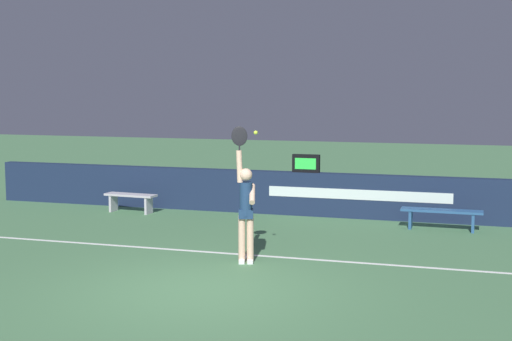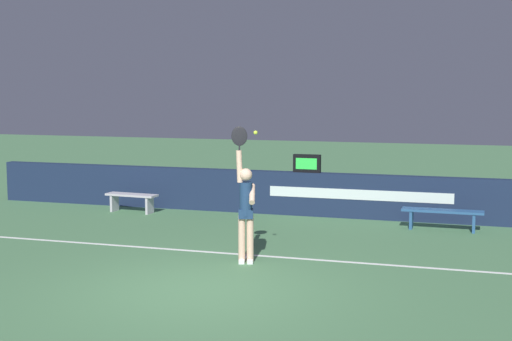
{
  "view_description": "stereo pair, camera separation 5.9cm",
  "coord_description": "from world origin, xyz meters",
  "px_view_note": "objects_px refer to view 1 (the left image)",
  "views": [
    {
      "loc": [
        3.9,
        -9.9,
        3.09
      ],
      "look_at": [
        0.25,
        2.14,
        1.61
      ],
      "focal_mm": 50.1,
      "sensor_mm": 36.0,
      "label": 1
    },
    {
      "loc": [
        3.95,
        -9.88,
        3.09
      ],
      "look_at": [
        0.25,
        2.14,
        1.61
      ],
      "focal_mm": 50.1,
      "sensor_mm": 36.0,
      "label": 2
    }
  ],
  "objects_px": {
    "courtside_bench_near": "(442,214)",
    "tennis_ball": "(256,133)",
    "tennis_player": "(246,207)",
    "courtside_bench_far": "(131,199)",
    "speed_display": "(306,163)"
  },
  "relations": [
    {
      "from": "tennis_player",
      "to": "courtside_bench_near",
      "type": "xyz_separation_m",
      "value": [
        3.18,
        3.97,
        -0.65
      ]
    },
    {
      "from": "tennis_player",
      "to": "tennis_ball",
      "type": "xyz_separation_m",
      "value": [
        0.26,
        -0.24,
        1.32
      ]
    },
    {
      "from": "speed_display",
      "to": "courtside_bench_near",
      "type": "height_order",
      "value": "speed_display"
    },
    {
      "from": "speed_display",
      "to": "tennis_ball",
      "type": "bearing_deg",
      "value": -86.77
    },
    {
      "from": "tennis_ball",
      "to": "courtside_bench_far",
      "type": "bearing_deg",
      "value": 136.77
    },
    {
      "from": "courtside_bench_near",
      "to": "courtside_bench_far",
      "type": "relative_size",
      "value": 1.29
    },
    {
      "from": "tennis_ball",
      "to": "courtside_bench_far",
      "type": "relative_size",
      "value": 0.05
    },
    {
      "from": "courtside_bench_near",
      "to": "tennis_ball",
      "type": "bearing_deg",
      "value": -124.82
    },
    {
      "from": "tennis_ball",
      "to": "tennis_player",
      "type": "bearing_deg",
      "value": 136.97
    },
    {
      "from": "speed_display",
      "to": "tennis_player",
      "type": "xyz_separation_m",
      "value": [
        0.03,
        -4.88,
        -0.26
      ]
    },
    {
      "from": "tennis_ball",
      "to": "courtside_bench_near",
      "type": "bearing_deg",
      "value": 55.18
    },
    {
      "from": "tennis_player",
      "to": "tennis_ball",
      "type": "height_order",
      "value": "tennis_player"
    },
    {
      "from": "tennis_ball",
      "to": "courtside_bench_near",
      "type": "height_order",
      "value": "tennis_ball"
    },
    {
      "from": "speed_display",
      "to": "tennis_player",
      "type": "bearing_deg",
      "value": -89.62
    },
    {
      "from": "tennis_player",
      "to": "courtside_bench_near",
      "type": "bearing_deg",
      "value": 51.27
    }
  ]
}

